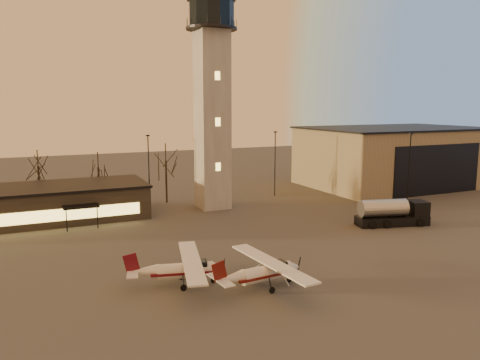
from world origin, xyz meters
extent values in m
plane|color=#3E3C39|center=(0.00, 0.00, 0.00)|extent=(220.00, 220.00, 0.00)
cube|color=gray|center=(0.00, 30.00, 12.00)|extent=(4.00, 4.00, 24.00)
cylinder|color=black|center=(0.00, 30.00, 24.15)|extent=(6.80, 6.80, 0.30)
cylinder|color=black|center=(0.00, 30.00, 26.00)|extent=(6.00, 6.00, 3.40)
cube|color=#907F5E|center=(36.00, 34.00, 5.00)|extent=(30.00, 20.00, 10.00)
cube|color=black|center=(36.00, 34.00, 10.15)|extent=(30.60, 20.60, 0.30)
cube|color=black|center=(36.00, 23.98, 4.00)|extent=(18.00, 0.10, 8.00)
cube|color=black|center=(-22.00, 32.00, 2.00)|extent=(25.00, 10.00, 4.00)
cube|color=black|center=(-22.00, 32.00, 4.15)|extent=(25.40, 10.40, 0.30)
cube|color=#EEC453|center=(-22.00, 26.98, 1.60)|extent=(22.00, 0.08, 1.40)
cube|color=black|center=(-18.00, 26.00, 2.60)|extent=(4.00, 2.00, 0.20)
cylinder|color=black|center=(-8.00, 34.00, 5.00)|extent=(0.16, 0.16, 10.00)
cube|color=black|center=(-8.00, 34.00, 10.05)|extent=(0.50, 0.25, 0.18)
cylinder|color=black|center=(12.00, 34.00, 5.00)|extent=(0.16, 0.16, 10.00)
cube|color=black|center=(12.00, 34.00, 10.05)|extent=(0.50, 0.25, 0.18)
cylinder|color=black|center=(28.00, 22.00, 5.00)|extent=(0.16, 0.16, 10.00)
cube|color=black|center=(28.00, 22.00, 10.05)|extent=(0.50, 0.25, 0.18)
cylinder|color=black|center=(-14.00, 40.00, 2.62)|extent=(0.28, 0.28, 5.25)
cylinder|color=black|center=(-5.00, 36.00, 3.08)|extent=(0.28, 0.28, 6.16)
cylinder|color=black|center=(4.00, 38.00, 2.48)|extent=(0.28, 0.28, 4.97)
cylinder|color=black|center=(-22.00, 42.00, 2.80)|extent=(0.28, 0.28, 5.60)
cylinder|color=silver|center=(-6.65, 1.23, 1.19)|extent=(4.49, 1.63, 1.24)
cone|color=silver|center=(-4.08, 1.46, 1.19)|extent=(0.96, 1.26, 1.18)
cone|color=silver|center=(-9.89, 0.94, 1.34)|extent=(2.38, 1.25, 1.05)
cube|color=black|center=(-5.70, 1.31, 1.62)|extent=(1.52, 1.13, 0.67)
cube|color=#52100B|center=(-6.84, 1.21, 1.15)|extent=(5.25, 1.74, 0.21)
cube|color=silver|center=(-6.17, 1.27, 1.94)|extent=(2.36, 10.59, 0.13)
cube|color=silver|center=(-10.74, 0.86, 1.43)|extent=(1.14, 3.22, 0.08)
cube|color=#52100B|center=(-10.84, 0.85, 2.10)|extent=(1.33, 0.19, 1.62)
cylinder|color=silver|center=(-12.31, 4.39, 1.20)|extent=(4.58, 2.26, 1.25)
cone|color=silver|center=(-9.79, 3.77, 1.20)|extent=(1.12, 1.36, 1.19)
cone|color=silver|center=(-15.48, 5.16, 1.34)|extent=(2.49, 1.57, 1.05)
cube|color=black|center=(-11.38, 4.16, 1.63)|extent=(1.64, 1.32, 0.67)
cube|color=#500B15|center=(-12.50, 4.43, 1.15)|extent=(5.34, 2.48, 0.21)
cube|color=silver|center=(-11.84, 4.27, 1.95)|extent=(3.90, 10.59, 0.13)
cube|color=silver|center=(-16.32, 5.36, 1.44)|extent=(1.59, 3.28, 0.08)
cube|color=#500B15|center=(-16.41, 5.39, 2.11)|extent=(1.31, 0.39, 1.63)
cube|color=black|center=(16.00, 12.08, 0.56)|extent=(8.93, 4.56, 1.11)
cube|color=black|center=(19.13, 11.24, 1.92)|extent=(2.55, 2.77, 1.82)
cube|color=black|center=(19.81, 11.06, 2.22)|extent=(0.59, 1.88, 1.01)
cylinder|color=#ABACB0|center=(14.83, 12.39, 2.12)|extent=(6.02, 3.51, 2.12)
camera|label=1|loc=(-23.18, -29.90, 14.39)|focal=35.00mm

